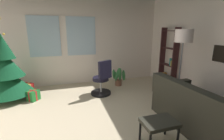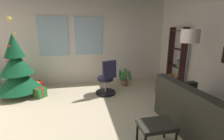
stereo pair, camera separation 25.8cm
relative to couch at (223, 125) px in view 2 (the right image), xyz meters
The scene contains 11 objects.
ground_plane 2.15m from the couch, 159.41° to the left, with size 5.47×5.41×0.10m, color beige.
wall_back_with_windows 4.18m from the couch, 119.75° to the left, with size 5.47×0.12×2.83m.
couch is the anchor object (origin of this frame).
footstool 1.08m from the couch, behind, with size 0.54×0.37×0.40m.
holiday_tree 4.66m from the couch, 145.17° to the left, with size 1.13×1.13×2.07m.
gift_box_red 4.66m from the couch, 139.13° to the left, with size 0.41×0.41×0.26m.
gift_box_green 4.03m from the couch, 143.38° to the left, with size 0.33×0.34×0.27m.
office_chair 2.69m from the couch, 123.09° to the left, with size 0.56×0.58×0.98m.
bookshelf 2.26m from the couch, 75.99° to the left, with size 0.18×0.64×1.83m.
floor_lamp 1.68m from the couch, 83.98° to the left, with size 0.38×0.38×1.76m.
potted_plant 2.91m from the couch, 105.98° to the left, with size 0.42×0.51×0.64m.
Camera 2 is at (-0.14, -2.49, 1.73)m, focal length 24.78 mm.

